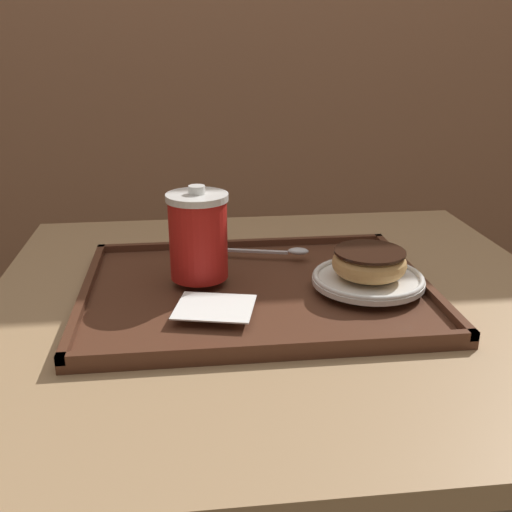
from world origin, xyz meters
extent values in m
cube|color=#9E6B4C|center=(0.00, 1.10, 1.20)|extent=(8.00, 0.05, 2.40)
cube|color=tan|center=(0.00, 0.00, 0.74)|extent=(0.88, 0.85, 0.03)
cylinder|color=#333338|center=(0.00, 0.00, 0.36)|extent=(0.08, 0.08, 0.73)
cube|color=#512D1E|center=(-0.04, 0.01, 0.77)|extent=(0.51, 0.40, 0.01)
cube|color=#512D1E|center=(-0.04, -0.19, 0.78)|extent=(0.51, 0.01, 0.01)
cube|color=#512D1E|center=(-0.04, 0.20, 0.78)|extent=(0.51, 0.01, 0.01)
cube|color=#512D1E|center=(-0.29, 0.01, 0.78)|extent=(0.01, 0.40, 0.01)
cube|color=#512D1E|center=(0.21, 0.01, 0.78)|extent=(0.01, 0.40, 0.01)
cube|color=white|center=(-0.10, -0.08, 0.78)|extent=(0.12, 0.11, 0.00)
cylinder|color=red|center=(-0.12, 0.03, 0.84)|extent=(0.09, 0.09, 0.12)
cylinder|color=white|center=(-0.12, 0.03, 0.91)|extent=(0.09, 0.09, 0.01)
cylinder|color=white|center=(-0.12, 0.03, 0.92)|extent=(0.02, 0.02, 0.01)
cylinder|color=white|center=(0.13, -0.02, 0.79)|extent=(0.17, 0.17, 0.01)
torus|color=white|center=(0.13, -0.02, 0.79)|extent=(0.16, 0.16, 0.01)
torus|color=tan|center=(0.13, -0.02, 0.82)|extent=(0.11, 0.11, 0.03)
cylinder|color=black|center=(0.13, -0.02, 0.83)|extent=(0.10, 0.10, 0.00)
ellipsoid|color=silver|center=(0.05, 0.11, 0.79)|extent=(0.04, 0.03, 0.01)
cube|color=silver|center=(-0.03, 0.13, 0.79)|extent=(0.13, 0.04, 0.00)
camera|label=1|loc=(-0.14, -0.82, 1.13)|focal=42.00mm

